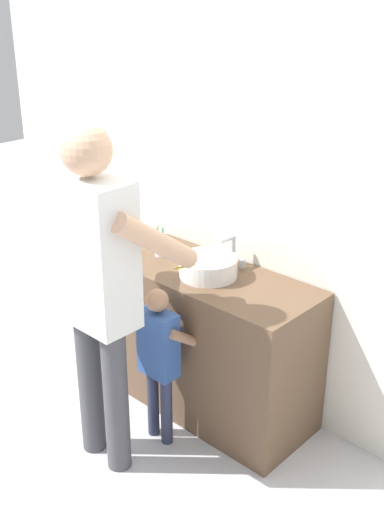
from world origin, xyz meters
The scene contains 8 objects.
ground_plane centered at (0.00, 0.00, 0.00)m, with size 14.00×14.00×0.00m, color silver.
back_wall centered at (0.00, 0.62, 1.35)m, with size 4.40×0.08×2.70m.
vanity_cabinet centered at (0.00, 0.30, 0.44)m, with size 1.25×0.54×0.87m, color brown.
sink_basin centered at (0.00, 0.28, 0.93)m, with size 0.32×0.32×0.11m.
faucet centered at (0.00, 0.48, 0.95)m, with size 0.18×0.14×0.18m.
toothbrush_cup centered at (-0.39, 0.30, 0.93)m, with size 0.07×0.07×0.21m.
child_toddler centered at (0.00, -0.10, 0.55)m, with size 0.29×0.29×0.93m.
adult_parent centered at (-0.11, -0.39, 1.08)m, with size 0.56×0.58×1.80m.
Camera 1 is at (2.07, -2.06, 2.34)m, focal length 43.97 mm.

